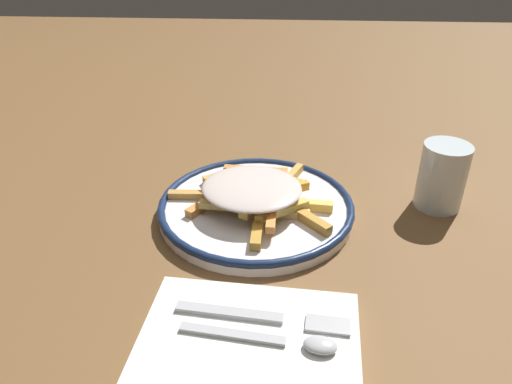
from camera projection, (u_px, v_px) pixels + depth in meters
name	position (u px, v px, depth m)	size (l,w,h in m)	color
ground_plane	(256.00, 214.00, 0.67)	(2.60, 2.60, 0.00)	brown
plate	(256.00, 207.00, 0.67)	(0.27, 0.27, 0.02)	white
fries_heap	(255.00, 192.00, 0.65)	(0.21, 0.23, 0.04)	gold
napkin	(249.00, 343.00, 0.47)	(0.15, 0.21, 0.01)	white
fork	(263.00, 317.00, 0.49)	(0.04, 0.18, 0.01)	silver
spoon	(285.00, 341.00, 0.46)	(0.04, 0.15, 0.01)	silver
water_glass	(442.00, 176.00, 0.67)	(0.06, 0.06, 0.09)	silver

